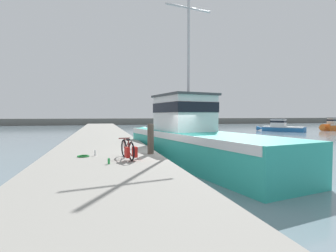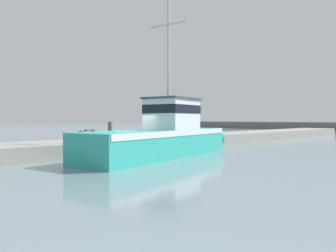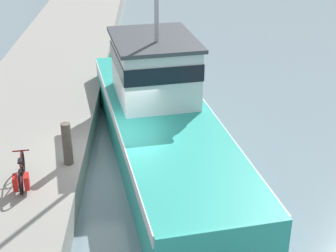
{
  "view_description": "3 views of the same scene",
  "coord_description": "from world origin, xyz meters",
  "px_view_note": "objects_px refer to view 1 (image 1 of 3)",
  "views": [
    {
      "loc": [
        -3.4,
        -11.23,
        2.49
      ],
      "look_at": [
        -0.16,
        1.18,
        1.95
      ],
      "focal_mm": 28.0,
      "sensor_mm": 36.0,
      "label": 1
    },
    {
      "loc": [
        15.53,
        -12.47,
        2.28
      ],
      "look_at": [
        0.21,
        3.11,
        1.81
      ],
      "focal_mm": 35.0,
      "sensor_mm": 36.0,
      "label": 2
    },
    {
      "loc": [
        1.06,
        -13.18,
        8.21
      ],
      "look_at": [
        1.51,
        0.74,
        1.41
      ],
      "focal_mm": 55.0,
      "sensor_mm": 36.0,
      "label": 3
    }
  ],
  "objects_px": {
    "water_bottle_on_curb": "(109,161)",
    "mooring_post": "(151,139)",
    "boat_green_anchored": "(335,126)",
    "bicycle_touring": "(129,150)",
    "boat_red_outer": "(281,127)",
    "fishing_boat_main": "(191,138)",
    "water_bottle_by_bike": "(95,153)"
  },
  "relations": [
    {
      "from": "bicycle_touring",
      "to": "water_bottle_on_curb",
      "type": "distance_m",
      "value": 1.07
    },
    {
      "from": "water_bottle_by_bike",
      "to": "water_bottle_on_curb",
      "type": "bearing_deg",
      "value": -76.43
    },
    {
      "from": "mooring_post",
      "to": "water_bottle_by_bike",
      "type": "distance_m",
      "value": 2.32
    },
    {
      "from": "fishing_boat_main",
      "to": "mooring_post",
      "type": "distance_m",
      "value": 3.46
    },
    {
      "from": "mooring_post",
      "to": "water_bottle_on_curb",
      "type": "xyz_separation_m",
      "value": [
        -1.78,
        -1.88,
        -0.53
      ]
    },
    {
      "from": "water_bottle_on_curb",
      "to": "mooring_post",
      "type": "bearing_deg",
      "value": 46.56
    },
    {
      "from": "fishing_boat_main",
      "to": "water_bottle_on_curb",
      "type": "bearing_deg",
      "value": -147.83
    },
    {
      "from": "bicycle_touring",
      "to": "water_bottle_on_curb",
      "type": "xyz_separation_m",
      "value": [
        -0.74,
        -0.74,
        -0.25
      ]
    },
    {
      "from": "boat_red_outer",
      "to": "water_bottle_on_curb",
      "type": "xyz_separation_m",
      "value": [
        -26.38,
        -25.29,
        0.24
      ]
    },
    {
      "from": "bicycle_touring",
      "to": "boat_red_outer",
      "type": "bearing_deg",
      "value": 33.82
    },
    {
      "from": "fishing_boat_main",
      "to": "mooring_post",
      "type": "bearing_deg",
      "value": -150.26
    },
    {
      "from": "bicycle_touring",
      "to": "mooring_post",
      "type": "relative_size",
      "value": 1.34
    },
    {
      "from": "boat_green_anchored",
      "to": "water_bottle_on_curb",
      "type": "relative_size",
      "value": 32.49
    },
    {
      "from": "bicycle_touring",
      "to": "mooring_post",
      "type": "distance_m",
      "value": 1.57
    },
    {
      "from": "water_bottle_by_bike",
      "to": "water_bottle_on_curb",
      "type": "relative_size",
      "value": 1.16
    },
    {
      "from": "water_bottle_by_bike",
      "to": "mooring_post",
      "type": "bearing_deg",
      "value": -2.32
    },
    {
      "from": "mooring_post",
      "to": "water_bottle_on_curb",
      "type": "bearing_deg",
      "value": -133.44
    },
    {
      "from": "bicycle_touring",
      "to": "mooring_post",
      "type": "xyz_separation_m",
      "value": [
        1.04,
        1.14,
        0.28
      ]
    },
    {
      "from": "fishing_boat_main",
      "to": "water_bottle_on_curb",
      "type": "distance_m",
      "value": 6.05
    },
    {
      "from": "boat_red_outer",
      "to": "boat_green_anchored",
      "type": "xyz_separation_m",
      "value": [
        10.11,
        -0.07,
        0.07
      ]
    },
    {
      "from": "fishing_boat_main",
      "to": "boat_green_anchored",
      "type": "bearing_deg",
      "value": 22.15
    },
    {
      "from": "water_bottle_by_bike",
      "to": "fishing_boat_main",
      "type": "bearing_deg",
      "value": 24.03
    },
    {
      "from": "fishing_boat_main",
      "to": "boat_green_anchored",
      "type": "height_order",
      "value": "fishing_boat_main"
    },
    {
      "from": "boat_red_outer",
      "to": "mooring_post",
      "type": "distance_m",
      "value": 33.97
    },
    {
      "from": "boat_red_outer",
      "to": "water_bottle_by_bike",
      "type": "bearing_deg",
      "value": -172.45
    },
    {
      "from": "boat_green_anchored",
      "to": "bicycle_touring",
      "type": "bearing_deg",
      "value": 112.86
    },
    {
      "from": "boat_green_anchored",
      "to": "water_bottle_on_curb",
      "type": "bearing_deg",
      "value": 113.11
    },
    {
      "from": "boat_green_anchored",
      "to": "water_bottle_by_bike",
      "type": "height_order",
      "value": "boat_green_anchored"
    },
    {
      "from": "boat_red_outer",
      "to": "water_bottle_on_curb",
      "type": "height_order",
      "value": "boat_red_outer"
    },
    {
      "from": "water_bottle_by_bike",
      "to": "boat_green_anchored",
      "type": "bearing_deg",
      "value": 32.17
    },
    {
      "from": "bicycle_touring",
      "to": "water_bottle_by_bike",
      "type": "relative_size",
      "value": 7.54
    },
    {
      "from": "boat_green_anchored",
      "to": "bicycle_touring",
      "type": "xyz_separation_m",
      "value": [
        -35.75,
        -24.48,
        0.42
      ]
    }
  ]
}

